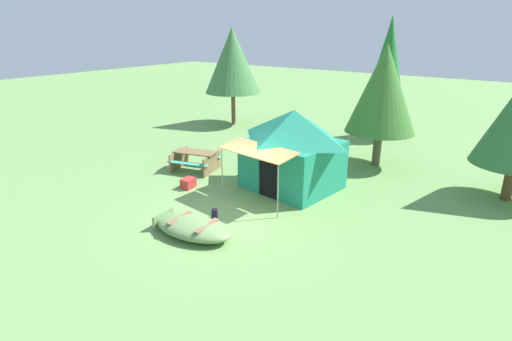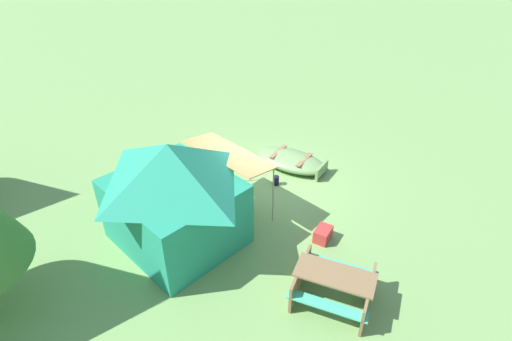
% 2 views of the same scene
% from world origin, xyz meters
% --- Properties ---
extents(ground_plane, '(80.00, 80.00, 0.00)m').
position_xyz_m(ground_plane, '(0.00, 0.00, 0.00)').
color(ground_plane, '#6C9652').
extents(beached_rowboat, '(2.44, 1.42, 0.45)m').
position_xyz_m(beached_rowboat, '(0.01, -1.45, 0.24)').
color(beached_rowboat, '#698C54').
rests_on(beached_rowboat, ground_plane).
extents(canvas_cabin_tent, '(3.40, 3.98, 2.75)m').
position_xyz_m(canvas_cabin_tent, '(0.41, 3.09, 1.42)').
color(canvas_cabin_tent, '#218A6A').
rests_on(canvas_cabin_tent, ground_plane).
extents(picnic_table, '(1.96, 1.79, 0.76)m').
position_xyz_m(picnic_table, '(-3.61, 2.45, 0.47)').
color(picnic_table, brown).
rests_on(picnic_table, ground_plane).
extents(cooler_box, '(0.41, 0.54, 0.35)m').
position_xyz_m(cooler_box, '(-2.52, 0.94, 0.17)').
color(cooler_box, red).
rests_on(cooler_box, ground_plane).
extents(fuel_can, '(0.25, 0.25, 0.29)m').
position_xyz_m(fuel_can, '(-0.19, -0.33, 0.15)').
color(fuel_can, black).
rests_on(fuel_can, ground_plane).
extents(pine_tree_back_left, '(3.10, 3.10, 5.31)m').
position_xyz_m(pine_tree_back_left, '(-7.35, 9.52, 3.56)').
color(pine_tree_back_left, brown).
rests_on(pine_tree_back_left, ground_plane).
extents(pine_tree_back_right, '(2.70, 2.70, 4.79)m').
position_xyz_m(pine_tree_back_right, '(1.94, 7.18, 3.08)').
color(pine_tree_back_right, brown).
rests_on(pine_tree_back_right, ground_plane).
extents(pine_tree_far_center, '(1.97, 1.97, 5.86)m').
position_xyz_m(pine_tree_far_center, '(0.66, 11.32, 3.59)').
color(pine_tree_far_center, brown).
rests_on(pine_tree_far_center, ground_plane).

